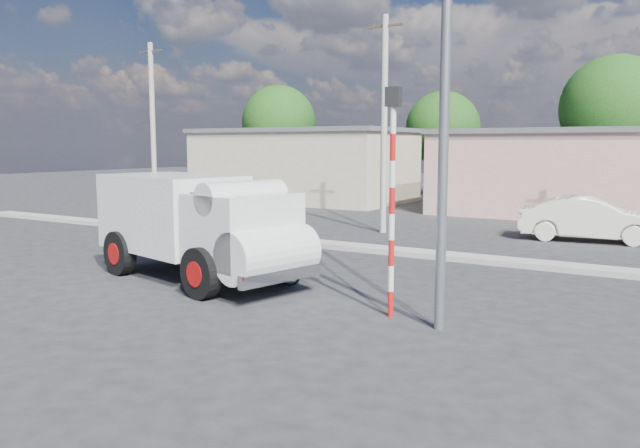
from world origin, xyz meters
The scene contains 11 objects.
ground_plane centered at (0.00, 0.00, 0.00)m, with size 120.00×120.00×0.00m, color #262629.
median centered at (0.00, 8.00, 0.08)m, with size 40.00×0.80×0.16m, color #99968E.
truck centered at (-2.16, 2.06, 1.41)m, with size 6.49×3.58×2.54m.
bicycle centered at (-0.54, 2.58, 0.47)m, with size 0.62×1.78×0.94m, color black.
cyclist centered at (-0.54, 2.58, 0.94)m, with size 0.69×0.45×1.88m, color silver.
car_cream centered at (5.03, 13.78, 0.76)m, with size 1.62×4.64×1.53m, color white.
traffic_pole centered at (3.20, 1.50, 2.59)m, with size 0.28×0.18×4.36m.
streetlight centered at (4.14, 1.20, 4.96)m, with size 2.34×0.22×9.00m.
building_row centered at (1.10, 22.00, 2.13)m, with size 37.80×7.30×4.44m.
tree_row centered at (3.76, 28.45, 4.99)m, with size 43.62×7.43×8.42m.
utility_poles centered at (3.25, 12.00, 4.07)m, with size 35.40×0.24×8.00m.
Camera 1 is at (8.13, -9.22, 3.29)m, focal length 35.00 mm.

